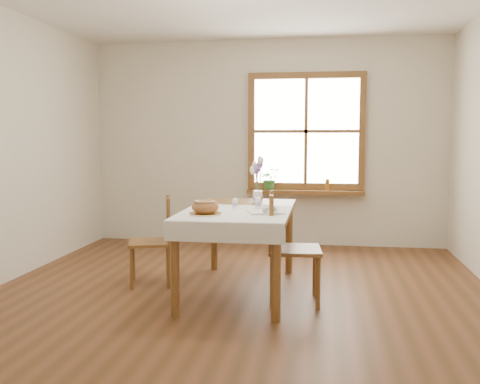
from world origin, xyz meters
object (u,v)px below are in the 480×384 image
Objects in this scene: bread_plate at (205,214)px; dining_table at (240,218)px; flower_vase at (258,197)px; chair_left at (150,241)px; chair_right at (295,248)px.

dining_table is at bearing 64.94° from bread_plate.
dining_table is 0.49m from flower_vase.
chair_left is 3.26× the size of bread_plate.
chair_left is at bearing 71.28° from chair_right.
flower_vase is (0.10, 0.46, 0.14)m from dining_table.
bread_plate is (-0.21, -0.45, 0.10)m from dining_table.
chair_right reaches higher than dining_table.
dining_table is 0.51m from bread_plate.
bread_plate is at bearing 32.39° from chair_left.
chair_right is (1.37, -0.33, 0.05)m from chair_left.
flower_vase is (0.97, 0.36, 0.39)m from chair_left.
bread_plate is (0.66, -0.55, 0.35)m from chair_left.
bread_plate is at bearing -115.06° from dining_table.
flower_vase reaches higher than bread_plate.
flower_vase is at bearing 92.84° from chair_left.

